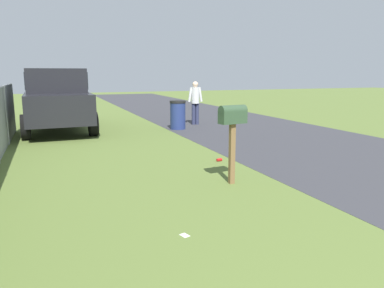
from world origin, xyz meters
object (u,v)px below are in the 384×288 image
at_px(mailbox, 233,121).
at_px(pedestrian, 195,100).
at_px(trash_bin, 178,115).
at_px(pickup_truck, 56,98).

distance_m(mailbox, pedestrian, 7.77).
distance_m(trash_bin, pedestrian, 1.42).
height_order(mailbox, trash_bin, mailbox).
xyz_separation_m(mailbox, pedestrian, (7.43, -2.26, -0.18)).
xyz_separation_m(pickup_truck, pedestrian, (-0.32, -4.96, -0.16)).
distance_m(pickup_truck, trash_bin, 4.17).
xyz_separation_m(mailbox, trash_bin, (6.55, -1.25, -0.62)).
height_order(mailbox, pedestrian, pedestrian).
bearing_deg(trash_bin, pickup_truck, 73.04).
relative_size(trash_bin, pedestrian, 0.61).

